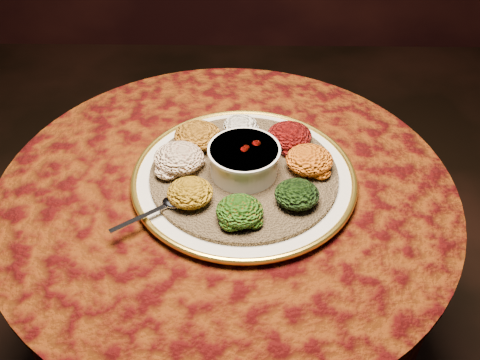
{
  "coord_description": "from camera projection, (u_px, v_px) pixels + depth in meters",
  "views": [
    {
      "loc": [
        0.04,
        -0.82,
        1.49
      ],
      "look_at": [
        0.03,
        -0.01,
        0.76
      ],
      "focal_mm": 40.0,
      "sensor_mm": 36.0,
      "label": 1
    }
  ],
  "objects": [
    {
      "name": "spoon",
      "position": [
        169.0,
        204.0,
        1.03
      ],
      "size": [
        0.14,
        0.1,
        0.01
      ],
      "rotation": [
        0.0,
        0.0,
        -2.51
      ],
      "color": "silver",
      "rests_on": "injera"
    },
    {
      "name": "portion_kitfo",
      "position": [
        289.0,
        136.0,
        1.16
      ],
      "size": [
        0.1,
        0.09,
        0.05
      ],
      "primitive_type": "ellipsoid",
      "color": "black",
      "rests_on": "injera"
    },
    {
      "name": "table",
      "position": [
        227.0,
        243.0,
        1.23
      ],
      "size": [
        0.96,
        0.96,
        0.73
      ],
      "color": "black",
      "rests_on": "ground"
    },
    {
      "name": "portion_shiro",
      "position": [
        198.0,
        136.0,
        1.16
      ],
      "size": [
        0.1,
        0.1,
        0.05
      ],
      "primitive_type": "ellipsoid",
      "color": "#A25F13",
      "rests_on": "injera"
    },
    {
      "name": "portion_mixveg",
      "position": [
        240.0,
        211.0,
        0.99
      ],
      "size": [
        0.09,
        0.08,
        0.04
      ],
      "primitive_type": "ellipsoid",
      "color": "#903709",
      "rests_on": "injera"
    },
    {
      "name": "portion_timatim",
      "position": [
        179.0,
        158.0,
        1.1
      ],
      "size": [
        0.1,
        0.1,
        0.05
      ],
      "primitive_type": "ellipsoid",
      "color": "maroon",
      "rests_on": "injera"
    },
    {
      "name": "portion_kik",
      "position": [
        190.0,
        193.0,
        1.03
      ],
      "size": [
        0.09,
        0.09,
        0.04
      ],
      "primitive_type": "ellipsoid",
      "color": "#AF770F",
      "rests_on": "injera"
    },
    {
      "name": "stew_bowl",
      "position": [
        244.0,
        159.0,
        1.08
      ],
      "size": [
        0.15,
        0.15,
        0.06
      ],
      "color": "silver",
      "rests_on": "injera"
    },
    {
      "name": "injera",
      "position": [
        244.0,
        174.0,
        1.11
      ],
      "size": [
        0.4,
        0.4,
        0.01
      ],
      "primitive_type": "cylinder",
      "rotation": [
        0.0,
        0.0,
        -0.02
      ],
      "color": "olive",
      "rests_on": "platter"
    },
    {
      "name": "platter",
      "position": [
        244.0,
        177.0,
        1.12
      ],
      "size": [
        0.48,
        0.48,
        0.02
      ],
      "rotation": [
        0.0,
        0.0,
        -0.08
      ],
      "color": "beige",
      "rests_on": "table"
    },
    {
      "name": "portion_ayib",
      "position": [
        241.0,
        126.0,
        1.19
      ],
      "size": [
        0.08,
        0.07,
        0.04
      ],
      "primitive_type": "ellipsoid",
      "color": "white",
      "rests_on": "injera"
    },
    {
      "name": "portion_gomen",
      "position": [
        297.0,
        194.0,
        1.02
      ],
      "size": [
        0.09,
        0.08,
        0.04
      ],
      "primitive_type": "ellipsoid",
      "color": "black",
      "rests_on": "injera"
    },
    {
      "name": "portion_tikil",
      "position": [
        309.0,
        160.0,
        1.1
      ],
      "size": [
        0.1,
        0.09,
        0.05
      ],
      "primitive_type": "ellipsoid",
      "color": "#B5670F",
      "rests_on": "injera"
    }
  ]
}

